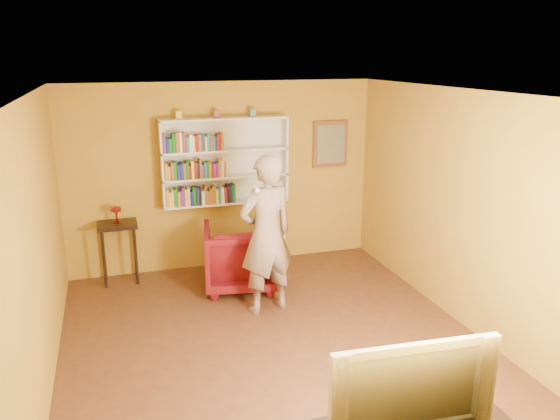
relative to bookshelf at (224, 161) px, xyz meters
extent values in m
cube|color=#482817|center=(0.00, -2.41, -1.65)|extent=(5.30, 5.80, 0.12)
cube|color=#A3771E|center=(0.00, 0.11, -0.24)|extent=(5.30, 0.04, 2.70)
cube|color=#A3771E|center=(0.00, -4.93, -0.24)|extent=(5.30, 0.04, 2.70)
cube|color=#A3771E|center=(-2.27, -2.41, -0.24)|extent=(0.04, 5.80, 2.70)
cube|color=#A3771E|center=(2.27, -2.41, -0.24)|extent=(0.04, 5.80, 2.70)
cube|color=white|center=(0.00, -2.41, 1.14)|extent=(5.30, 5.80, 0.06)
cube|color=silver|center=(0.00, 0.07, 0.01)|extent=(1.80, 0.03, 1.20)
cube|color=silver|center=(-0.89, -0.06, 0.01)|extent=(0.03, 0.28, 1.20)
cube|color=silver|center=(0.89, -0.06, 0.01)|extent=(0.03, 0.28, 1.20)
cube|color=silver|center=(0.00, -0.06, -0.59)|extent=(1.80, 0.28, 0.03)
cube|color=silver|center=(0.00, -0.06, -0.21)|extent=(1.80, 0.28, 0.03)
cube|color=silver|center=(0.00, -0.06, 0.17)|extent=(1.80, 0.28, 0.03)
cube|color=silver|center=(0.00, -0.06, 0.61)|extent=(1.80, 0.28, 0.03)
cube|color=#BD7F25|center=(-0.84, -0.12, -0.45)|extent=(0.04, 0.15, 0.25)
cube|color=yellow|center=(-0.81, -0.10, -0.47)|extent=(0.03, 0.19, 0.21)
cube|color=yellow|center=(-0.77, -0.10, -0.46)|extent=(0.03, 0.17, 0.24)
cube|color=#17681B|center=(-0.73, -0.11, -0.45)|extent=(0.04, 0.17, 0.26)
cube|color=#BD7F25|center=(-0.69, -0.10, -0.48)|extent=(0.03, 0.17, 0.21)
cube|color=#65297C|center=(-0.66, -0.11, -0.47)|extent=(0.03, 0.17, 0.22)
cube|color=#65297C|center=(-0.62, -0.10, -0.45)|extent=(0.03, 0.18, 0.26)
cube|color=yellow|center=(-0.59, -0.10, -0.46)|extent=(0.03, 0.18, 0.24)
cube|color=silver|center=(-0.55, -0.10, -0.45)|extent=(0.03, 0.17, 0.26)
cube|color=navy|center=(-0.51, -0.11, -0.48)|extent=(0.04, 0.15, 0.20)
cube|color=#17681B|center=(-0.47, -0.12, -0.45)|extent=(0.04, 0.14, 0.26)
cube|color=navy|center=(-0.42, -0.11, -0.45)|extent=(0.04, 0.17, 0.25)
cube|color=black|center=(-0.39, -0.11, -0.46)|extent=(0.03, 0.15, 0.25)
cube|color=silver|center=(-0.35, -0.10, -0.48)|extent=(0.04, 0.17, 0.20)
cube|color=brown|center=(-0.31, -0.10, -0.45)|extent=(0.03, 0.19, 0.27)
cube|color=brown|center=(-0.28, -0.12, -0.48)|extent=(0.03, 0.15, 0.20)
cube|color=brown|center=(-0.24, -0.11, -0.47)|extent=(0.03, 0.17, 0.22)
cube|color=brown|center=(-0.20, -0.11, -0.45)|extent=(0.04, 0.16, 0.25)
cube|color=yellow|center=(-0.15, -0.10, -0.47)|extent=(0.03, 0.18, 0.21)
cube|color=teal|center=(-0.12, -0.12, -0.47)|extent=(0.03, 0.14, 0.22)
cube|color=silver|center=(-0.07, -0.10, -0.47)|extent=(0.04, 0.18, 0.23)
cube|color=maroon|center=(-0.03, -0.10, -0.47)|extent=(0.03, 0.19, 0.23)
cube|color=black|center=(0.02, -0.09, -0.45)|extent=(0.04, 0.19, 0.25)
cube|color=navy|center=(0.06, -0.10, -0.45)|extent=(0.03, 0.18, 0.25)
cube|color=#17681B|center=(0.09, -0.10, -0.45)|extent=(0.04, 0.17, 0.26)
cube|color=#BD7F25|center=(-0.84, -0.10, -0.08)|extent=(0.04, 0.18, 0.24)
cube|color=#BD7F25|center=(-0.80, -0.12, -0.10)|extent=(0.04, 0.14, 0.20)
cube|color=brown|center=(-0.75, -0.09, -0.08)|extent=(0.04, 0.19, 0.24)
cube|color=#17681B|center=(-0.72, -0.11, -0.07)|extent=(0.04, 0.17, 0.25)
cube|color=navy|center=(-0.68, -0.11, -0.09)|extent=(0.03, 0.16, 0.21)
cube|color=navy|center=(-0.63, -0.10, -0.09)|extent=(0.04, 0.19, 0.22)
cube|color=brown|center=(-0.59, -0.10, -0.09)|extent=(0.03, 0.18, 0.23)
cube|color=#17681B|center=(-0.55, -0.10, -0.08)|extent=(0.03, 0.17, 0.25)
cube|color=maroon|center=(-0.52, -0.12, -0.10)|extent=(0.03, 0.15, 0.19)
cube|color=yellow|center=(-0.48, -0.10, -0.07)|extent=(0.03, 0.17, 0.25)
cube|color=maroon|center=(-0.44, -0.10, -0.09)|extent=(0.04, 0.19, 0.22)
cube|color=black|center=(-0.40, -0.11, -0.09)|extent=(0.03, 0.15, 0.22)
cube|color=brown|center=(-0.37, -0.10, -0.07)|extent=(0.03, 0.17, 0.27)
cube|color=#65297C|center=(-0.34, -0.10, -0.10)|extent=(0.02, 0.18, 0.20)
cube|color=teal|center=(-0.31, -0.10, -0.09)|extent=(0.03, 0.18, 0.22)
cube|color=#17681B|center=(-0.27, -0.11, -0.09)|extent=(0.03, 0.16, 0.23)
cube|color=brown|center=(-0.24, -0.11, -0.09)|extent=(0.04, 0.16, 0.23)
cube|color=maroon|center=(-0.20, -0.10, -0.10)|extent=(0.02, 0.18, 0.19)
cube|color=#65297C|center=(-0.17, -0.12, -0.10)|extent=(0.03, 0.14, 0.20)
cube|color=#65297C|center=(-0.13, -0.11, -0.09)|extent=(0.03, 0.15, 0.21)
cube|color=#BD7F25|center=(-0.10, -0.10, -0.07)|extent=(0.03, 0.18, 0.26)
cube|color=silver|center=(-0.06, -0.10, -0.07)|extent=(0.02, 0.17, 0.26)
cube|color=brown|center=(-0.03, -0.10, -0.09)|extent=(0.03, 0.18, 0.22)
cube|color=#65297C|center=(-0.84, -0.11, 0.31)|extent=(0.03, 0.17, 0.26)
cube|color=navy|center=(-0.80, -0.11, 0.28)|extent=(0.03, 0.17, 0.20)
cube|color=#17681B|center=(-0.76, -0.10, 0.28)|extent=(0.04, 0.18, 0.19)
cube|color=#17681B|center=(-0.72, -0.10, 0.31)|extent=(0.04, 0.18, 0.25)
cube|color=brown|center=(-0.67, -0.10, 0.31)|extent=(0.04, 0.18, 0.27)
cube|color=silver|center=(-0.63, -0.10, 0.31)|extent=(0.04, 0.17, 0.27)
cube|color=maroon|center=(-0.58, -0.10, 0.31)|extent=(0.04, 0.18, 0.26)
cube|color=teal|center=(-0.53, -0.10, 0.28)|extent=(0.04, 0.18, 0.20)
cube|color=silver|center=(-0.49, -0.10, 0.30)|extent=(0.04, 0.18, 0.23)
cube|color=yellow|center=(-0.45, -0.11, 0.29)|extent=(0.03, 0.16, 0.22)
cube|color=maroon|center=(-0.41, -0.10, 0.29)|extent=(0.04, 0.19, 0.22)
cube|color=brown|center=(-0.36, -0.11, 0.29)|extent=(0.04, 0.16, 0.23)
cube|color=navy|center=(-0.32, -0.10, 0.29)|extent=(0.03, 0.18, 0.23)
cube|color=yellow|center=(-0.28, -0.11, 0.28)|extent=(0.03, 0.16, 0.20)
cube|color=teal|center=(-0.25, -0.10, 0.29)|extent=(0.04, 0.19, 0.22)
cube|color=brown|center=(-0.21, -0.10, 0.29)|extent=(0.03, 0.18, 0.21)
cube|color=teal|center=(-0.17, -0.10, 0.28)|extent=(0.03, 0.19, 0.20)
cube|color=navy|center=(-0.14, -0.11, 0.28)|extent=(0.02, 0.16, 0.20)
cube|color=maroon|center=(-0.11, -0.12, 0.29)|extent=(0.04, 0.15, 0.23)
cube|color=brown|center=(-0.06, -0.11, 0.30)|extent=(0.04, 0.16, 0.24)
cube|color=gold|center=(-0.62, -0.06, 0.67)|extent=(0.08, 0.08, 0.11)
cube|color=#913045|center=(-0.10, -0.06, 0.67)|extent=(0.08, 0.08, 0.10)
cube|color=slate|center=(0.41, -0.06, 0.67)|extent=(0.08, 0.08, 0.11)
cube|color=brown|center=(1.65, 0.06, 0.16)|extent=(0.55, 0.04, 0.70)
cube|color=#7E735B|center=(1.65, 0.03, 0.16)|extent=(0.45, 0.02, 0.58)
cylinder|color=black|center=(-1.75, -0.31, -1.19)|extent=(0.04, 0.04, 0.80)
cylinder|color=black|center=(-1.33, -0.31, -1.19)|extent=(0.04, 0.04, 0.80)
cylinder|color=black|center=(-1.75, -0.01, -1.19)|extent=(0.04, 0.04, 0.80)
cylinder|color=black|center=(-1.33, -0.01, -1.19)|extent=(0.04, 0.04, 0.80)
cube|color=black|center=(-1.54, -0.16, -0.77)|extent=(0.52, 0.40, 0.06)
cylinder|color=maroon|center=(-1.54, -0.16, -0.73)|extent=(0.10, 0.10, 0.02)
cylinder|color=maroon|center=(-1.54, -0.16, -0.65)|extent=(0.03, 0.03, 0.13)
ellipsoid|color=maroon|center=(-1.54, -0.16, -0.55)|extent=(0.14, 0.14, 0.09)
cylinder|color=beige|center=(-1.47, -0.16, -0.55)|extent=(0.01, 0.01, 0.10)
cylinder|color=beige|center=(-1.48, -0.12, -0.55)|extent=(0.01, 0.01, 0.10)
cylinder|color=beige|center=(-1.51, -0.09, -0.55)|extent=(0.01, 0.01, 0.10)
cylinder|color=beige|center=(-1.56, -0.09, -0.55)|extent=(0.01, 0.01, 0.10)
cylinder|color=beige|center=(-1.59, -0.12, -0.55)|extent=(0.01, 0.01, 0.10)
cylinder|color=beige|center=(-1.60, -0.16, -0.55)|extent=(0.01, 0.01, 0.10)
cylinder|color=beige|center=(-1.59, -0.20, -0.55)|extent=(0.01, 0.01, 0.10)
cylinder|color=beige|center=(-1.56, -0.22, -0.55)|extent=(0.01, 0.01, 0.10)
cylinder|color=beige|center=(-1.51, -0.22, -0.55)|extent=(0.01, 0.01, 0.10)
cylinder|color=beige|center=(-1.48, -0.20, -0.55)|extent=(0.01, 0.01, 0.10)
imported|color=#4D050F|center=(0.01, -0.83, -1.15)|extent=(1.10, 1.12, 0.88)
imported|color=#7D665C|center=(0.16, -1.60, -0.61)|extent=(0.81, 0.63, 1.96)
cube|color=white|center=(-0.03, -1.85, 0.03)|extent=(0.04, 0.15, 0.04)
imported|color=black|center=(0.29, -4.66, -0.70)|extent=(1.21, 0.24, 0.69)
camera|label=1|loc=(-1.54, -7.55, 1.48)|focal=35.00mm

